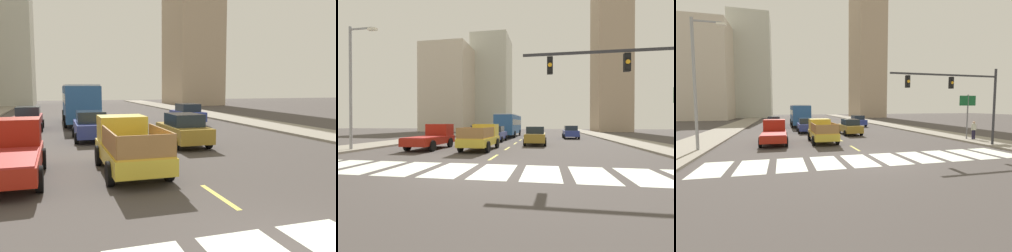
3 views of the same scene
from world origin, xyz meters
The scene contains 16 objects.
sidewalk_right centered at (12.12, 18.00, 0.07)m, with size 3.92×110.00×0.15m, color gray.
lane_dash_0 centered at (0.00, 4.00, 0.00)m, with size 0.16×2.40×0.01m, color #DBCC50.
lane_dash_1 centered at (0.00, 9.00, 0.00)m, with size 0.16×2.40×0.01m, color #DBCC50.
lane_dash_2 centered at (0.00, 14.00, 0.00)m, with size 0.16×2.40×0.01m, color #DBCC50.
lane_dash_3 centered at (0.00, 19.00, 0.00)m, with size 0.16×2.40×0.01m, color #DBCC50.
lane_dash_4 centered at (0.00, 24.00, 0.00)m, with size 0.16×2.40×0.01m, color #DBCC50.
lane_dash_5 centered at (0.00, 29.00, 0.00)m, with size 0.16×2.40×0.01m, color #DBCC50.
lane_dash_6 centered at (0.00, 34.00, 0.00)m, with size 0.16×2.40×0.01m, color #DBCC50.
lane_dash_7 centered at (0.00, 39.00, 0.00)m, with size 0.16×2.40×0.01m, color #DBCC50.
pickup_stakebed centered at (-1.85, 8.03, 0.94)m, with size 2.18×5.20×1.96m.
pickup_dark centered at (-5.90, 8.09, 0.92)m, with size 2.18×5.20×1.96m.
city_bus centered at (-2.50, 25.82, 1.95)m, with size 2.72×10.80×3.32m.
sedan_mid centered at (-6.32, 22.38, 0.86)m, with size 2.02×4.40×1.72m.
sedan_near_right centered at (-2.47, 16.14, 0.86)m, with size 2.02×4.40×1.72m.
sedan_near_left centered at (2.09, 12.63, 0.86)m, with size 2.02×4.40×1.72m.
sedan_far centered at (6.31, 23.05, 0.86)m, with size 2.02×4.40×1.72m.
Camera 1 is at (-4.37, -4.82, 3.12)m, focal length 37.33 mm.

